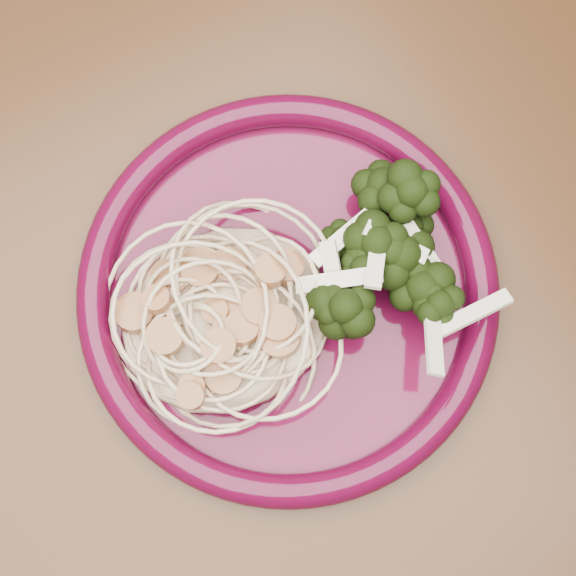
% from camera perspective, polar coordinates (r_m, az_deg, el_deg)
% --- Properties ---
extents(dining_table, '(1.20, 0.80, 0.75)m').
position_cam_1_polar(dining_table, '(0.60, -6.72, -13.46)').
color(dining_table, '#472814').
rests_on(dining_table, ground).
extents(dinner_plate, '(0.28, 0.28, 0.02)m').
position_cam_1_polar(dinner_plate, '(0.49, 0.00, -0.26)').
color(dinner_plate, '#4A0823').
rests_on(dinner_plate, dining_table).
extents(spaghetti_pile, '(0.14, 0.12, 0.03)m').
position_cam_1_polar(spaghetti_pile, '(0.48, -4.52, -1.96)').
color(spaghetti_pile, beige).
rests_on(spaghetti_pile, dinner_plate).
extents(scallop_cluster, '(0.12, 0.12, 0.04)m').
position_cam_1_polar(scallop_cluster, '(0.45, -4.86, -1.16)').
color(scallop_cluster, '#AF7444').
rests_on(scallop_cluster, spaghetti_pile).
extents(broccoli_pile, '(0.09, 0.14, 0.05)m').
position_cam_1_polar(broccoli_pile, '(0.48, 5.52, 2.62)').
color(broccoli_pile, black).
rests_on(broccoli_pile, dinner_plate).
extents(onion_garnish, '(0.06, 0.09, 0.05)m').
position_cam_1_polar(onion_garnish, '(0.46, 5.86, 3.57)').
color(onion_garnish, beige).
rests_on(onion_garnish, broccoli_pile).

